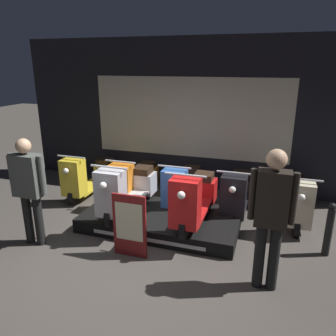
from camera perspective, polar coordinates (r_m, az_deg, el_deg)
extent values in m
plane|color=#423D38|center=(4.92, -5.95, -15.09)|extent=(30.00, 30.00, 0.00)
cube|color=black|center=(7.12, 3.70, 9.16)|extent=(7.73, 0.08, 3.20)
cube|color=beige|center=(7.09, 3.60, 8.71)|extent=(4.25, 0.01, 1.70)
cube|color=black|center=(5.65, -1.19, -9.01)|extent=(2.60, 1.34, 0.24)
cube|color=silver|center=(5.10, -3.72, -12.35)|extent=(1.82, 0.01, 0.06)
cylinder|color=black|center=(5.19, -9.87, -8.31)|extent=(0.09, 0.34, 0.34)
cylinder|color=black|center=(6.30, -4.25, -3.28)|extent=(0.09, 0.34, 0.34)
cube|color=#BCBCC1|center=(5.73, -6.77, -5.63)|extent=(0.39, 1.24, 0.05)
cube|color=#BCBCC1|center=(5.05, -9.96, -4.35)|extent=(0.41, 0.31, 0.72)
cube|color=#BCBCC1|center=(6.24, -4.36, -2.60)|extent=(0.43, 0.36, 0.39)
cube|color=black|center=(6.15, -4.45, -0.37)|extent=(0.31, 0.33, 0.12)
cylinder|color=silver|center=(4.91, -10.26, 0.16)|extent=(0.59, 0.03, 0.03)
sphere|color=white|center=(4.81, -11.25, -3.02)|extent=(0.11, 0.11, 0.11)
cylinder|color=black|center=(4.79, 2.85, -10.32)|extent=(0.09, 0.34, 0.34)
cylinder|color=black|center=(5.98, 6.24, -4.51)|extent=(0.09, 0.34, 0.34)
cube|color=red|center=(5.38, 4.74, -7.18)|extent=(0.39, 1.24, 0.05)
cube|color=red|center=(4.65, 3.00, -6.09)|extent=(0.41, 0.31, 0.72)
cube|color=red|center=(5.92, 6.21, -3.81)|extent=(0.43, 0.36, 0.39)
cube|color=black|center=(5.82, 6.28, -1.47)|extent=(0.31, 0.33, 0.12)
cylinder|color=silver|center=(4.49, 3.06, -1.23)|extent=(0.59, 0.03, 0.03)
sphere|color=white|center=(4.38, 2.32, -4.75)|extent=(0.11, 0.11, 0.11)
cylinder|color=black|center=(6.73, -16.01, -4.70)|extent=(0.09, 0.34, 0.34)
cylinder|color=black|center=(7.79, -10.62, -1.19)|extent=(0.09, 0.34, 0.34)
cube|color=yellow|center=(7.25, -13.11, -2.88)|extent=(0.39, 1.24, 0.05)
cube|color=yellow|center=(6.62, -16.16, -1.60)|extent=(0.41, 0.31, 0.72)
cube|color=yellow|center=(7.74, -10.75, -0.63)|extent=(0.43, 0.36, 0.39)
cube|color=black|center=(7.66, -10.89, 1.19)|extent=(0.31, 0.33, 0.12)
cylinder|color=silver|center=(6.49, -16.52, 1.87)|extent=(0.59, 0.03, 0.03)
sphere|color=white|center=(6.39, -17.36, -0.49)|extent=(0.11, 0.11, 0.11)
cylinder|color=black|center=(6.24, -8.08, -5.96)|extent=(0.09, 0.34, 0.34)
cylinder|color=black|center=(7.37, -3.57, -2.01)|extent=(0.09, 0.34, 0.34)
cube|color=orange|center=(6.80, -5.63, -3.89)|extent=(0.39, 1.24, 0.05)
cube|color=orange|center=(6.12, -8.13, -2.64)|extent=(0.41, 0.31, 0.72)
cube|color=orange|center=(7.32, -3.66, -1.42)|extent=(0.43, 0.36, 0.39)
cube|color=black|center=(7.23, -3.72, 0.49)|extent=(0.31, 0.33, 0.12)
cylinder|color=silver|center=(5.98, -8.34, 1.10)|extent=(0.59, 0.03, 0.03)
sphere|color=white|center=(5.87, -9.11, -1.48)|extent=(0.11, 0.11, 0.11)
cylinder|color=black|center=(5.89, 1.03, -7.26)|extent=(0.09, 0.34, 0.34)
cylinder|color=black|center=(7.08, 4.20, -2.88)|extent=(0.09, 0.34, 0.34)
cube|color=#386BBC|center=(6.48, 2.76, -4.94)|extent=(0.39, 1.24, 0.05)
cube|color=#386BBC|center=(5.76, 1.12, -3.77)|extent=(0.41, 0.31, 0.72)
cube|color=#386BBC|center=(7.03, 4.16, -2.27)|extent=(0.43, 0.36, 0.39)
cube|color=black|center=(6.94, 4.19, -0.29)|extent=(0.31, 0.33, 0.12)
cylinder|color=silver|center=(5.61, 1.12, 0.19)|extent=(0.59, 0.03, 0.03)
sphere|color=white|center=(5.50, 0.49, -2.59)|extent=(0.11, 0.11, 0.11)
cylinder|color=black|center=(5.71, 11.05, -8.48)|extent=(0.09, 0.34, 0.34)
cylinder|color=black|center=(6.93, 12.48, -3.74)|extent=(0.09, 0.34, 0.34)
cube|color=black|center=(6.32, 11.83, -5.95)|extent=(0.39, 1.24, 0.05)
cube|color=black|center=(5.58, 11.31, -4.89)|extent=(0.41, 0.31, 0.72)
cube|color=black|center=(6.88, 12.50, -3.13)|extent=(0.43, 0.36, 0.39)
cube|color=black|center=(6.78, 12.64, -1.11)|extent=(0.31, 0.33, 0.12)
cylinder|color=silver|center=(5.42, 11.56, -0.83)|extent=(0.59, 0.03, 0.03)
sphere|color=white|center=(5.30, 11.15, -3.73)|extent=(0.11, 0.11, 0.11)
cylinder|color=black|center=(5.71, 21.45, -9.46)|extent=(0.09, 0.34, 0.34)
cylinder|color=black|center=(6.93, 20.96, -4.54)|extent=(0.09, 0.34, 0.34)
cube|color=beige|center=(6.31, 21.17, -6.83)|extent=(0.39, 1.24, 0.05)
cube|color=beige|center=(5.57, 21.88, -5.89)|extent=(0.41, 0.31, 0.72)
cube|color=beige|center=(6.87, 21.05, -3.94)|extent=(0.43, 0.36, 0.39)
cube|color=black|center=(6.78, 21.29, -1.93)|extent=(0.31, 0.33, 0.12)
cylinder|color=silver|center=(5.42, 22.38, -1.85)|extent=(0.59, 0.03, 0.03)
sphere|color=white|center=(5.30, 22.24, -4.78)|extent=(0.11, 0.11, 0.11)
cylinder|color=black|center=(5.50, -23.18, -8.10)|extent=(0.13, 0.13, 0.80)
cylinder|color=black|center=(5.38, -21.57, -8.48)|extent=(0.13, 0.13, 0.80)
cube|color=#474C47|center=(5.18, -23.30, -1.17)|extent=(0.44, 0.24, 0.63)
cylinder|color=#474C47|center=(5.34, -25.43, -0.61)|extent=(0.08, 0.08, 0.58)
cylinder|color=#474C47|center=(5.01, -21.10, -1.21)|extent=(0.08, 0.08, 0.58)
sphere|color=tan|center=(5.07, -23.90, 3.53)|extent=(0.22, 0.22, 0.22)
cylinder|color=black|center=(4.28, 15.62, -14.49)|extent=(0.13, 0.13, 0.85)
cylinder|color=black|center=(4.28, 17.92, -14.70)|extent=(0.13, 0.13, 0.85)
cube|color=black|center=(3.94, 17.75, -5.13)|extent=(0.37, 0.21, 0.67)
cylinder|color=black|center=(3.93, 14.49, -4.46)|extent=(0.08, 0.08, 0.62)
cylinder|color=black|center=(3.94, 21.08, -5.07)|extent=(0.08, 0.08, 0.62)
sphere|color=tan|center=(3.78, 18.42, 1.44)|extent=(0.23, 0.23, 0.23)
cube|color=maroon|center=(4.72, -6.69, -10.00)|extent=(0.50, 0.04, 0.95)
cube|color=beige|center=(4.67, -6.83, -9.34)|extent=(0.41, 0.01, 0.57)
cylinder|color=black|center=(5.28, 26.16, -9.98)|extent=(0.10, 0.10, 0.74)
sphere|color=black|center=(5.12, 26.77, -5.99)|extent=(0.09, 0.09, 0.09)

